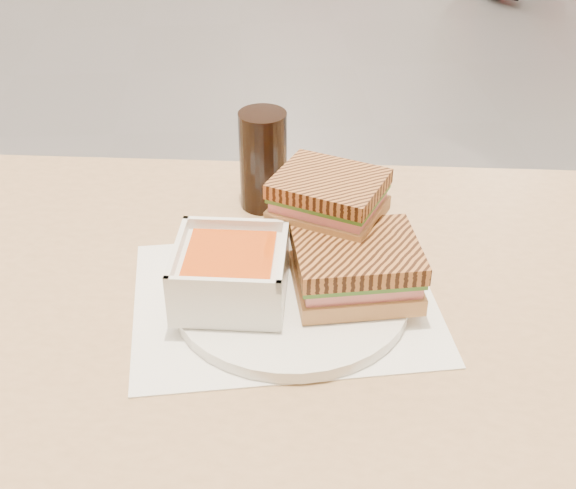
{
  "coord_description": "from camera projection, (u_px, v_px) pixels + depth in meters",
  "views": [
    {
      "loc": [
        -0.04,
        -2.69,
        1.29
      ],
      "look_at": [
        0.01,
        -2.0,
        0.82
      ],
      "focal_mm": 48.36,
      "sensor_mm": 36.0,
      "label": 1
    }
  ],
  "objects": [
    {
      "name": "main_table",
      "position": [
        269.0,
        388.0,
        0.91
      ],
      "size": [
        1.28,
        0.85,
        0.75
      ],
      "color": "tan",
      "rests_on": "ground"
    },
    {
      "name": "panini_lower",
      "position": [
        356.0,
        267.0,
        0.84
      ],
      "size": [
        0.14,
        0.12,
        0.06
      ],
      "color": "#BA844B",
      "rests_on": "plate"
    },
    {
      "name": "panini_upper",
      "position": [
        329.0,
        197.0,
        0.87
      ],
      "size": [
        0.15,
        0.14,
        0.05
      ],
      "color": "#BA844B",
      "rests_on": "panini_lower"
    },
    {
      "name": "cola_glass",
      "position": [
        263.0,
        160.0,
        1.0
      ],
      "size": [
        0.06,
        0.06,
        0.13
      ],
      "color": "black",
      "rests_on": "main_table"
    },
    {
      "name": "tray_liner",
      "position": [
        285.0,
        301.0,
        0.86
      ],
      "size": [
        0.35,
        0.28,
        0.0
      ],
      "color": "white",
      "rests_on": "main_table"
    },
    {
      "name": "plate",
      "position": [
        291.0,
        297.0,
        0.86
      ],
      "size": [
        0.26,
        0.26,
        0.01
      ],
      "color": "white",
      "rests_on": "tray_liner"
    },
    {
      "name": "soup_bowl",
      "position": [
        231.0,
        274.0,
        0.83
      ],
      "size": [
        0.13,
        0.13,
        0.06
      ],
      "color": "white",
      "rests_on": "plate"
    }
  ]
}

